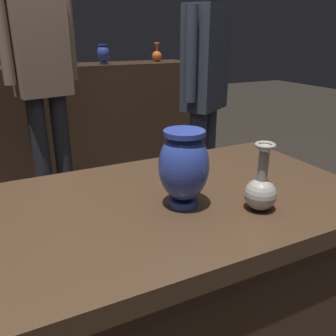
{
  "coord_description": "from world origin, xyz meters",
  "views": [
    {
      "loc": [
        -0.34,
        -0.78,
        1.22
      ],
      "look_at": [
        0.03,
        -0.03,
        0.9
      ],
      "focal_mm": 37.8,
      "sensor_mm": 36.0,
      "label": 1
    }
  ],
  "objects_px": {
    "shelf_vase_right": "(103,53)",
    "vase_tall_behind": "(261,189)",
    "shelf_vase_center": "(34,53)",
    "visitor_near_right": "(205,86)",
    "vase_centerpiece": "(184,166)",
    "shelf_vase_far_right": "(157,55)",
    "visitor_center_back": "(42,68)"
  },
  "relations": [
    {
      "from": "vase_centerpiece",
      "to": "shelf_vase_center",
      "type": "distance_m",
      "value": 2.25
    },
    {
      "from": "vase_centerpiece",
      "to": "vase_tall_behind",
      "type": "bearing_deg",
      "value": -32.31
    },
    {
      "from": "vase_tall_behind",
      "to": "shelf_vase_right",
      "type": "bearing_deg",
      "value": 82.62
    },
    {
      "from": "shelf_vase_center",
      "to": "visitor_near_right",
      "type": "xyz_separation_m",
      "value": [
        0.86,
        -1.06,
        -0.17
      ]
    },
    {
      "from": "shelf_vase_far_right",
      "to": "shelf_vase_right",
      "type": "relative_size",
      "value": 1.03
    },
    {
      "from": "vase_tall_behind",
      "to": "visitor_center_back",
      "type": "relative_size",
      "value": 0.1
    },
    {
      "from": "vase_centerpiece",
      "to": "visitor_near_right",
      "type": "bearing_deg",
      "value": 55.87
    },
    {
      "from": "shelf_vase_center",
      "to": "visitor_near_right",
      "type": "relative_size",
      "value": 0.11
    },
    {
      "from": "vase_centerpiece",
      "to": "shelf_vase_center",
      "type": "xyz_separation_m",
      "value": [
        -0.06,
        2.24,
        0.18
      ]
    },
    {
      "from": "shelf_vase_far_right",
      "to": "shelf_vase_right",
      "type": "distance_m",
      "value": 0.53
    },
    {
      "from": "shelf_vase_center",
      "to": "vase_tall_behind",
      "type": "bearing_deg",
      "value": -84.54
    },
    {
      "from": "shelf_vase_right",
      "to": "shelf_vase_center",
      "type": "relative_size",
      "value": 0.93
    },
    {
      "from": "shelf_vase_far_right",
      "to": "shelf_vase_center",
      "type": "xyz_separation_m",
      "value": [
        -1.04,
        -0.04,
        0.04
      ]
    },
    {
      "from": "vase_centerpiece",
      "to": "shelf_vase_far_right",
      "type": "height_order",
      "value": "shelf_vase_far_right"
    },
    {
      "from": "vase_centerpiece",
      "to": "shelf_vase_right",
      "type": "bearing_deg",
      "value": 78.09
    },
    {
      "from": "shelf_vase_far_right",
      "to": "vase_centerpiece",
      "type": "bearing_deg",
      "value": -113.27
    },
    {
      "from": "shelf_vase_far_right",
      "to": "visitor_center_back",
      "type": "height_order",
      "value": "visitor_center_back"
    },
    {
      "from": "visitor_near_right",
      "to": "shelf_vase_far_right",
      "type": "bearing_deg",
      "value": -131.91
    },
    {
      "from": "shelf_vase_right",
      "to": "shelf_vase_center",
      "type": "xyz_separation_m",
      "value": [
        -0.52,
        0.06,
        0.01
      ]
    },
    {
      "from": "vase_centerpiece",
      "to": "visitor_near_right",
      "type": "xyz_separation_m",
      "value": [
        0.8,
        1.18,
        0.01
      ]
    },
    {
      "from": "vase_tall_behind",
      "to": "visitor_near_right",
      "type": "height_order",
      "value": "visitor_near_right"
    },
    {
      "from": "shelf_vase_center",
      "to": "visitor_near_right",
      "type": "height_order",
      "value": "visitor_near_right"
    },
    {
      "from": "vase_tall_behind",
      "to": "shelf_vase_center",
      "type": "xyz_separation_m",
      "value": [
        -0.22,
        2.35,
        0.23
      ]
    },
    {
      "from": "vase_centerpiece",
      "to": "visitor_center_back",
      "type": "xyz_separation_m",
      "value": [
        -0.1,
        1.64,
        0.12
      ]
    },
    {
      "from": "vase_tall_behind",
      "to": "shelf_vase_far_right",
      "type": "relative_size",
      "value": 1.1
    },
    {
      "from": "shelf_vase_right",
      "to": "vase_tall_behind",
      "type": "bearing_deg",
      "value": -97.38
    },
    {
      "from": "vase_centerpiece",
      "to": "visitor_near_right",
      "type": "relative_size",
      "value": 0.13
    },
    {
      "from": "vase_centerpiece",
      "to": "shelf_vase_right",
      "type": "height_order",
      "value": "shelf_vase_right"
    },
    {
      "from": "shelf_vase_right",
      "to": "shelf_vase_center",
      "type": "height_order",
      "value": "shelf_vase_right"
    },
    {
      "from": "vase_centerpiece",
      "to": "shelf_vase_far_right",
      "type": "relative_size",
      "value": 1.26
    },
    {
      "from": "vase_tall_behind",
      "to": "shelf_vase_center",
      "type": "relative_size",
      "value": 1.05
    },
    {
      "from": "visitor_near_right",
      "to": "vase_tall_behind",
      "type": "bearing_deg",
      "value": 30.92
    }
  ]
}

